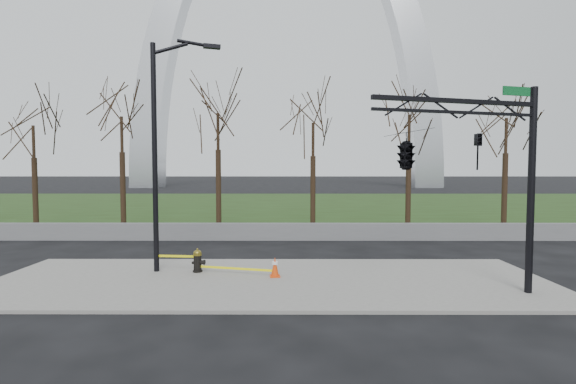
{
  "coord_description": "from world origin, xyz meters",
  "views": [
    {
      "loc": [
        0.65,
        -13.1,
        3.63
      ],
      "look_at": [
        0.6,
        2.0,
        2.84
      ],
      "focal_mm": 25.42,
      "sensor_mm": 36.0,
      "label": 1
    }
  ],
  "objects_px": {
    "traffic_cone": "(275,267)",
    "fire_hydrant": "(198,261)",
    "traffic_signal_mast": "(432,151)",
    "street_light": "(161,140)"
  },
  "relations": [
    {
      "from": "street_light",
      "to": "traffic_signal_mast",
      "type": "xyz_separation_m",
      "value": [
        8.25,
        -3.34,
        -0.55
      ]
    },
    {
      "from": "fire_hydrant",
      "to": "traffic_cone",
      "type": "relative_size",
      "value": 1.26
    },
    {
      "from": "traffic_cone",
      "to": "traffic_signal_mast",
      "type": "xyz_separation_m",
      "value": [
        4.27,
        -2.53,
        3.72
      ]
    },
    {
      "from": "traffic_cone",
      "to": "traffic_signal_mast",
      "type": "distance_m",
      "value": 6.2
    },
    {
      "from": "traffic_signal_mast",
      "to": "traffic_cone",
      "type": "bearing_deg",
      "value": 135.12
    },
    {
      "from": "street_light",
      "to": "fire_hydrant",
      "type": "bearing_deg",
      "value": -25.19
    },
    {
      "from": "traffic_cone",
      "to": "street_light",
      "type": "bearing_deg",
      "value": 168.43
    },
    {
      "from": "fire_hydrant",
      "to": "street_light",
      "type": "relative_size",
      "value": 0.1
    },
    {
      "from": "street_light",
      "to": "traffic_signal_mast",
      "type": "distance_m",
      "value": 8.92
    },
    {
      "from": "traffic_cone",
      "to": "fire_hydrant",
      "type": "bearing_deg",
      "value": 166.81
    }
  ]
}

